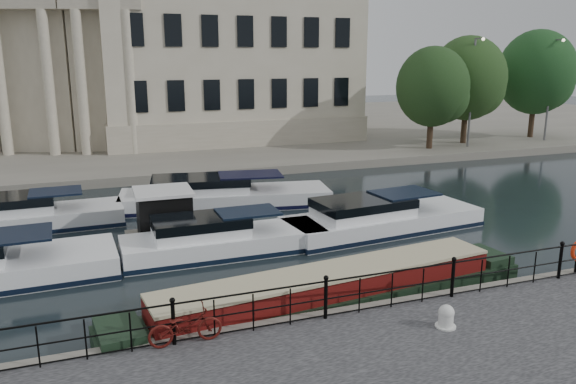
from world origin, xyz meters
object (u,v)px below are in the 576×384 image
(bicycle, at_px, (185,326))
(mooring_bollard, at_px, (446,317))
(narrowboat, at_px, (331,296))
(harbour_hut, at_px, (164,217))

(bicycle, relative_size, mooring_bollard, 2.96)
(bicycle, height_order, mooring_bollard, bicycle)
(narrowboat, height_order, harbour_hut, harbour_hut)
(mooring_bollard, relative_size, harbour_hut, 0.19)
(harbour_hut, bearing_deg, mooring_bollard, -62.14)
(mooring_bollard, height_order, narrowboat, narrowboat)
(mooring_bollard, height_order, harbour_hut, harbour_hut)
(mooring_bollard, distance_m, harbour_hut, 12.56)
(harbour_hut, bearing_deg, narrowboat, -63.75)
(bicycle, bearing_deg, harbour_hut, -5.75)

